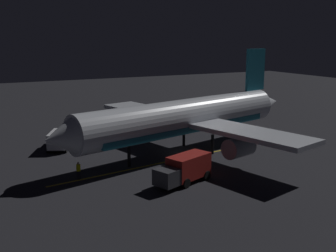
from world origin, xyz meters
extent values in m
cube|color=#242429|center=(0.00, 0.00, -0.10)|extent=(180.00, 180.00, 0.20)
cube|color=gold|center=(-2.31, 4.00, 0.00)|extent=(3.97, 25.52, 0.01)
cylinder|color=silver|center=(0.00, 0.00, 4.38)|extent=(10.92, 28.67, 4.10)
cube|color=teal|center=(0.00, 0.00, 3.25)|extent=(9.68, 24.47, 0.74)
cone|color=silver|center=(-3.77, 15.03, 4.38)|extent=(4.70, 4.16, 4.02)
cone|color=silver|center=(3.92, -15.63, 4.38)|extent=(4.78, 5.68, 3.69)
cube|color=teal|center=(3.23, -12.87, 9.21)|extent=(1.23, 3.58, 5.56)
cube|color=silver|center=(-8.25, -3.54, 3.76)|extent=(14.38, 7.97, 0.50)
cylinder|color=slate|center=(-7.88, -2.21, 2.36)|extent=(2.82, 3.61, 2.10)
cube|color=silver|center=(8.94, 0.77, 3.76)|extent=(14.38, 7.97, 0.50)
cylinder|color=slate|center=(7.99, 1.77, 2.36)|extent=(2.82, 3.61, 2.10)
cylinder|color=black|center=(-1.91, 7.61, 1.16)|extent=(0.44, 0.44, 2.32)
cylinder|color=black|center=(-1.80, -2.95, 1.16)|extent=(0.44, 0.44, 2.32)
cylinder|color=black|center=(2.98, -1.75, 1.16)|extent=(0.44, 0.44, 2.32)
cube|color=silver|center=(8.25, 12.70, 1.34)|extent=(4.80, 3.70, 1.78)
cube|color=#38383D|center=(11.04, 11.43, 1.20)|extent=(2.46, 2.56, 1.50)
cylinder|color=black|center=(9.63, 12.07, 0.45)|extent=(1.78, 2.48, 0.90)
cylinder|color=black|center=(6.88, 13.32, 0.45)|extent=(1.78, 2.48, 0.90)
cube|color=maroon|center=(-8.77, 4.24, 1.54)|extent=(3.46, 4.78, 2.18)
cube|color=#38383D|center=(-9.83, 7.12, 1.20)|extent=(2.49, 2.38, 1.50)
cylinder|color=black|center=(-9.29, 5.67, 0.45)|extent=(2.48, 1.64, 0.90)
cylinder|color=black|center=(-8.25, 2.82, 0.45)|extent=(2.48, 1.64, 0.90)
cylinder|color=black|center=(-3.47, 13.47, 0.42)|extent=(0.32, 0.32, 0.85)
cylinder|color=yellow|center=(-3.47, 13.47, 1.18)|extent=(0.40, 0.40, 0.65)
sphere|color=tan|center=(-3.47, 13.47, 1.62)|extent=(0.24, 0.24, 0.24)
cone|color=#EA590F|center=(7.87, 4.10, 0.28)|extent=(0.36, 0.36, 0.55)
cube|color=black|center=(7.87, 4.10, 0.01)|extent=(0.50, 0.50, 0.03)
cone|color=#EA590F|center=(-6.14, 6.36, 0.28)|extent=(0.36, 0.36, 0.55)
cube|color=black|center=(-6.14, 6.36, 0.01)|extent=(0.50, 0.50, 0.03)
camera|label=1|loc=(-41.22, 22.93, 13.53)|focal=44.07mm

